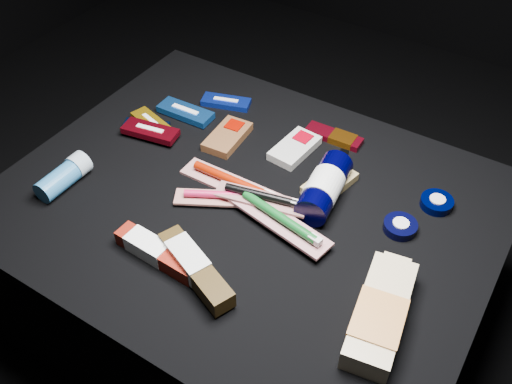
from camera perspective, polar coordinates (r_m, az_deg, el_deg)
The scene contains 22 objects.
ground at distance 1.48m, azimuth -0.71°, elevation -11.78°, with size 3.00×3.00×0.00m, color black.
cloth_table at distance 1.31m, azimuth -0.79°, elevation -6.90°, with size 0.98×0.78×0.40m, color black.
luna_bar_0 at distance 1.42m, azimuth -3.01°, elevation 8.98°, with size 0.13×0.08×0.02m.
luna_bar_1 at distance 1.39m, azimuth -7.06°, elevation 7.93°, with size 0.14×0.06×0.02m.
luna_bar_2 at distance 1.35m, azimuth -10.93°, elevation 6.45°, with size 0.11×0.08×0.01m.
luna_bar_3 at distance 1.36m, azimuth -10.47°, elevation 6.91°, with size 0.12×0.07×0.01m.
luna_bar_4 at distance 1.33m, azimuth -10.52°, elevation 6.00°, with size 0.14×0.07×0.02m.
clif_bar_0 at distance 1.31m, azimuth -2.76°, elevation 5.67°, with size 0.08×0.13×0.02m.
clif_bar_1 at distance 1.28m, azimuth 4.02°, elevation 4.52°, with size 0.08×0.13×0.02m.
clif_bar_2 at distance 1.20m, azimuth 7.52°, elevation 0.99°, with size 0.09×0.13×0.02m.
power_bar at distance 1.32m, azimuth 8.07°, elevation 5.45°, with size 0.13×0.04×0.02m.
lotion_bottle at distance 1.15m, azimuth 6.85°, elevation 0.48°, with size 0.09×0.22×0.07m.
cream_tin_upper at distance 1.20m, azimuth 17.62°, elevation -1.01°, with size 0.07×0.07×0.02m.
cream_tin_lower at distance 1.14m, azimuth 14.23°, elevation -3.35°, with size 0.07×0.07×0.02m.
bodywash_bottle at distance 0.98m, azimuth 12.27°, elevation -11.99°, with size 0.11×0.24×0.05m.
deodorant_stick at distance 1.24m, azimuth -18.62°, elevation 1.50°, with size 0.05×0.12×0.05m.
toothbrush_pack_0 at distance 1.19m, azimuth -2.31°, elevation 0.89°, with size 0.23×0.06×0.03m.
toothbrush_pack_1 at distance 1.15m, azimuth -3.38°, elevation -0.48°, with size 0.19×0.13×0.02m.
toothbrush_pack_2 at distance 1.09m, azimuth 2.45°, elevation -2.81°, with size 0.23×0.09×0.03m.
toothbrush_pack_3 at distance 1.13m, azimuth 0.65°, elevation -0.55°, with size 0.19×0.08×0.02m.
toothpaste_carton_red at distance 1.07m, azimuth -10.16°, elevation -5.79°, with size 0.18×0.05×0.03m.
toothpaste_carton_green at distance 1.03m, azimuth -6.31°, elevation -7.31°, with size 0.19×0.11×0.04m.
Camera 1 is at (0.45, -0.69, 1.22)m, focal length 40.00 mm.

